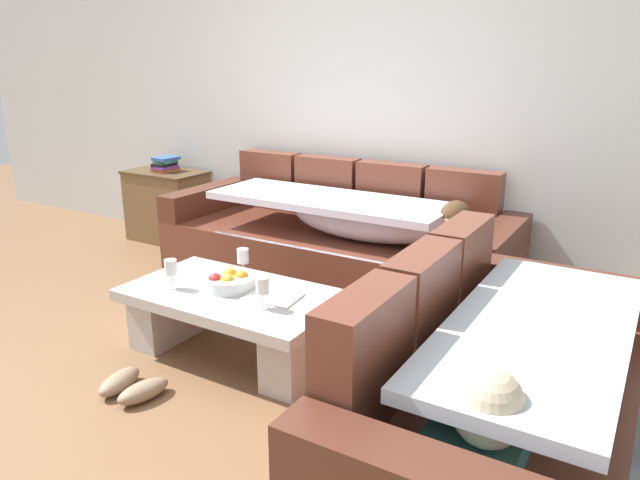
# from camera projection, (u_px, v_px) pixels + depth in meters

# --- Properties ---
(ground_plane) EXTENTS (14.00, 14.00, 0.00)m
(ground_plane) POSITION_uv_depth(u_px,v_px,m) (155.00, 377.00, 3.08)
(ground_plane) COLOR brown
(back_wall) EXTENTS (9.00, 0.10, 2.70)m
(back_wall) POSITION_uv_depth(u_px,v_px,m) (352.00, 94.00, 4.45)
(back_wall) COLOR silver
(back_wall) RESTS_ON ground_plane
(couch_along_wall) EXTENTS (2.53, 0.92, 0.88)m
(couch_along_wall) POSITION_uv_depth(u_px,v_px,m) (340.00, 244.00, 4.22)
(couch_along_wall) COLOR brown
(couch_along_wall) RESTS_ON ground_plane
(couch_near_window) EXTENTS (0.92, 1.85, 0.88)m
(couch_near_window) POSITION_uv_depth(u_px,v_px,m) (504.00, 403.00, 2.24)
(couch_near_window) COLOR brown
(couch_near_window) RESTS_ON ground_plane
(coffee_table) EXTENTS (1.20, 0.68, 0.38)m
(coffee_table) POSITION_uv_depth(u_px,v_px,m) (234.00, 315.00, 3.26)
(coffee_table) COLOR #B3ADAB
(coffee_table) RESTS_ON ground_plane
(fruit_bowl) EXTENTS (0.28, 0.28, 0.10)m
(fruit_bowl) POSITION_uv_depth(u_px,v_px,m) (230.00, 281.00, 3.24)
(fruit_bowl) COLOR silver
(fruit_bowl) RESTS_ON coffee_table
(wine_glass_near_left) EXTENTS (0.07, 0.07, 0.17)m
(wine_glass_near_left) POSITION_uv_depth(u_px,v_px,m) (171.00, 268.00, 3.22)
(wine_glass_near_left) COLOR silver
(wine_glass_near_left) RESTS_ON coffee_table
(wine_glass_near_right) EXTENTS (0.07, 0.07, 0.17)m
(wine_glass_near_right) POSITION_uv_depth(u_px,v_px,m) (262.00, 287.00, 2.96)
(wine_glass_near_right) COLOR silver
(wine_glass_near_right) RESTS_ON coffee_table
(wine_glass_far_back) EXTENTS (0.07, 0.07, 0.17)m
(wine_glass_far_back) POSITION_uv_depth(u_px,v_px,m) (243.00, 257.00, 3.41)
(wine_glass_far_back) COLOR silver
(wine_glass_far_back) RESTS_ON coffee_table
(open_magazine) EXTENTS (0.30, 0.24, 0.01)m
(open_magazine) POSITION_uv_depth(u_px,v_px,m) (273.00, 297.00, 3.12)
(open_magazine) COLOR white
(open_magazine) RESTS_ON coffee_table
(side_cabinet) EXTENTS (0.72, 0.44, 0.64)m
(side_cabinet) POSITION_uv_depth(u_px,v_px,m) (168.00, 206.00, 5.36)
(side_cabinet) COLOR brown
(side_cabinet) RESTS_ON ground_plane
(book_stack_on_cabinet) EXTENTS (0.19, 0.23, 0.13)m
(book_stack_on_cabinet) POSITION_uv_depth(u_px,v_px,m) (165.00, 164.00, 5.24)
(book_stack_on_cabinet) COLOR #B76623
(book_stack_on_cabinet) RESTS_ON side_cabinet
(pair_of_shoes) EXTENTS (0.34, 0.29, 0.09)m
(pair_of_shoes) POSITION_uv_depth(u_px,v_px,m) (131.00, 386.00, 2.91)
(pair_of_shoes) COLOR #8C7259
(pair_of_shoes) RESTS_ON ground_plane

